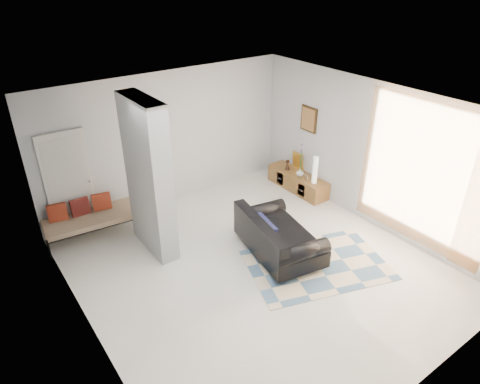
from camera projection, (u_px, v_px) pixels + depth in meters
floor at (256, 268)px, 7.36m from camera, size 6.00×6.00×0.00m
ceiling at (260, 110)px, 6.02m from camera, size 6.00×6.00×0.00m
wall_back at (168, 139)px, 8.82m from camera, size 6.00×0.00×6.00m
wall_front at (431, 308)px, 4.56m from camera, size 6.00×0.00×6.00m
wall_left at (82, 261)px, 5.27m from camera, size 0.00×6.00×6.00m
wall_right at (372, 155)px, 8.10m from camera, size 0.00×6.00×6.00m
partition_column at (149, 178)px, 7.25m from camera, size 0.35×1.20×2.80m
hallway_door at (69, 184)px, 7.89m from camera, size 0.85×0.06×2.04m
curtain at (424, 176)px, 7.22m from camera, size 0.00×2.55×2.55m
wall_art at (309, 119)px, 9.18m from camera, size 0.04×0.45×0.55m
media_console at (298, 181)px, 9.77m from camera, size 0.45×1.59×0.80m
loveseat at (276, 237)px, 7.55m from camera, size 1.30×1.87×0.76m
daybed at (90, 216)px, 8.03m from camera, size 1.81×0.91×0.77m
area_rug at (317, 265)px, 7.42m from camera, size 2.72×2.22×0.01m
cylinder_lamp at (315, 170)px, 9.15m from camera, size 0.11×0.11×0.60m
bronze_figurine at (288, 165)px, 9.81m from camera, size 0.13×0.13×0.24m
vase at (300, 172)px, 9.53m from camera, size 0.19×0.19×0.18m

